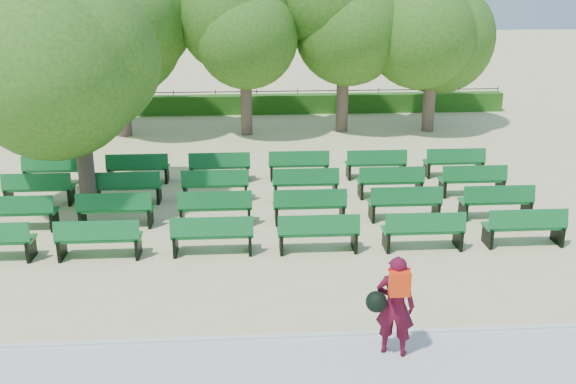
# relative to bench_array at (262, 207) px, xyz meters

# --- Properties ---
(ground) EXTENTS (120.00, 120.00, 0.00)m
(ground) POSITION_rel_bench_array_xyz_m (-0.85, -0.62, -0.10)
(ground) COLOR #CBC086
(paving) EXTENTS (30.00, 2.20, 0.06)m
(paving) POSITION_rel_bench_array_xyz_m (-0.85, -8.02, -0.07)
(paving) COLOR #BCBBB7
(paving) RESTS_ON ground
(curb) EXTENTS (30.00, 0.12, 0.10)m
(curb) POSITION_rel_bench_array_xyz_m (-0.85, -6.87, -0.05)
(curb) COLOR silver
(curb) RESTS_ON ground
(hedge) EXTENTS (26.00, 0.70, 0.90)m
(hedge) POSITION_rel_bench_array_xyz_m (-0.85, 13.38, 0.35)
(hedge) COLOR #275B17
(hedge) RESTS_ON ground
(fence) EXTENTS (26.00, 0.10, 1.02)m
(fence) POSITION_rel_bench_array_xyz_m (-0.85, 13.78, -0.10)
(fence) COLOR black
(fence) RESTS_ON ground
(tree_line) EXTENTS (21.80, 6.80, 7.04)m
(tree_line) POSITION_rel_bench_array_xyz_m (-0.85, 9.38, -0.10)
(tree_line) COLOR #35671B
(tree_line) RESTS_ON ground
(bench_array) EXTENTS (2.02, 0.78, 1.25)m
(bench_array) POSITION_rel_bench_array_xyz_m (0.00, 0.00, 0.00)
(bench_array) COLOR #11662B
(bench_array) RESTS_ON ground
(tree_among) EXTENTS (4.73, 4.73, 6.49)m
(tree_among) POSITION_rel_bench_array_xyz_m (-4.97, 0.56, 4.24)
(tree_among) COLOR brown
(tree_among) RESTS_ON ground
(person) EXTENTS (0.93, 0.66, 1.87)m
(person) POSITION_rel_bench_array_xyz_m (2.10, -7.53, 0.92)
(person) COLOR #4D0B1F
(person) RESTS_ON ground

